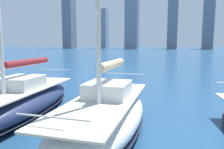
# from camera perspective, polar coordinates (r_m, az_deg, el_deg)

# --- Properties ---
(city_skyline) EXTENTS (167.66, 23.47, 45.30)m
(city_skyline) POSITION_cam_1_polar(r_m,az_deg,el_deg) (160.43, 14.78, 12.61)
(city_skyline) COLOR gray
(city_skyline) RESTS_ON ground
(sailboat_tan) EXTENTS (2.67, 7.66, 9.73)m
(sailboat_tan) POSITION_cam_1_polar(r_m,az_deg,el_deg) (8.11, -1.98, -10.59)
(sailboat_tan) COLOR white
(sailboat_tan) RESTS_ON ground
(sailboat_maroon) EXTENTS (3.35, 9.06, 9.36)m
(sailboat_maroon) POSITION_cam_1_polar(r_m,az_deg,el_deg) (10.87, -23.90, -6.72)
(sailboat_maroon) COLOR navy
(sailboat_maroon) RESTS_ON ground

